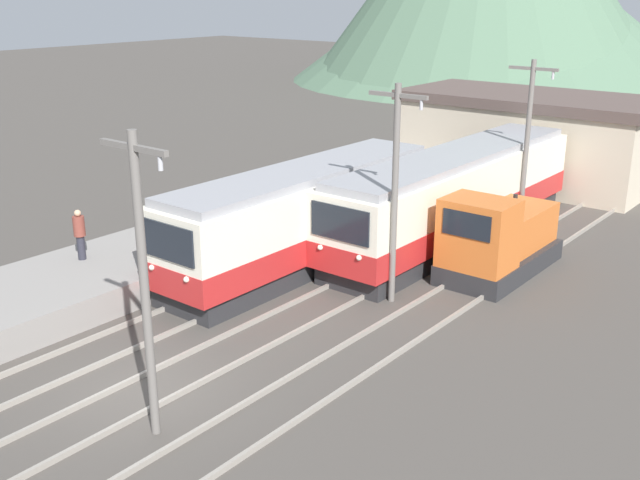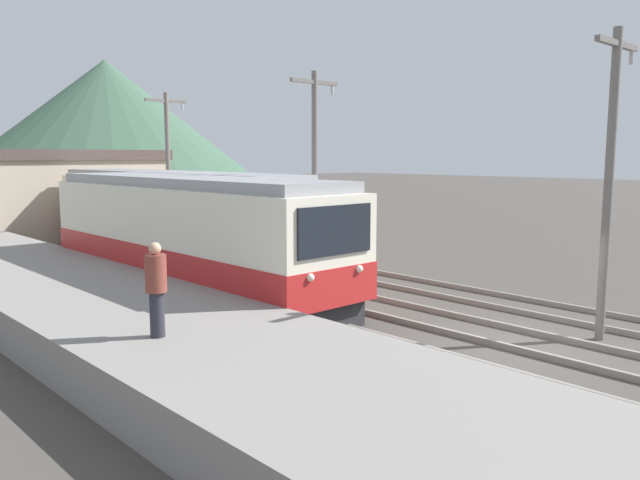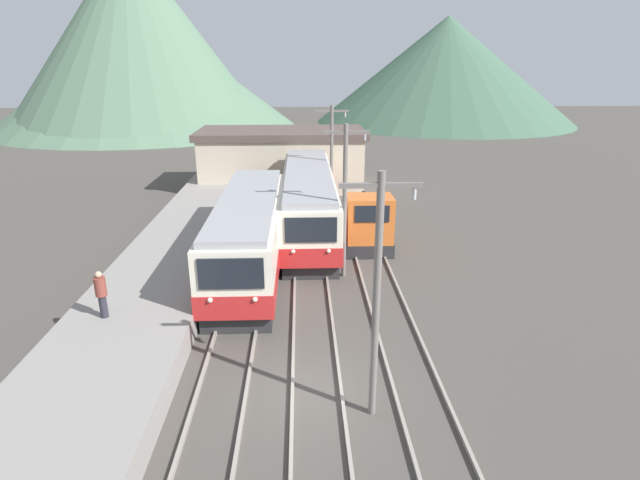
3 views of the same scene
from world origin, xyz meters
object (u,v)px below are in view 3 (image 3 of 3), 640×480
at_px(shunting_locomotive, 365,222).
at_px(catenary_mast_far, 332,157).
at_px(commuter_train_center, 308,203).
at_px(catenary_mast_near, 377,291).
at_px(person_on_platform, 101,293).
at_px(catenary_mast_mid, 345,196).
at_px(commuter_train_left, 249,237).

bearing_deg(shunting_locomotive, catenary_mast_far, 105.92).
xyz_separation_m(commuter_train_center, shunting_locomotive, (3.00, -2.39, -0.43)).
relative_size(commuter_train_center, catenary_mast_near, 2.19).
distance_m(catenary_mast_far, person_on_platform, 17.32).
bearing_deg(catenary_mast_near, catenary_mast_far, 90.00).
relative_size(catenary_mast_mid, catenary_mast_far, 1.00).
distance_m(commuter_train_left, person_on_platform, 7.61).
distance_m(catenary_mast_mid, person_on_platform, 10.40).
relative_size(commuter_train_center, catenary_mast_far, 2.19).
distance_m(commuter_train_left, catenary_mast_mid, 4.87).
bearing_deg(commuter_train_left, catenary_mast_mid, -11.27).
xyz_separation_m(commuter_train_left, catenary_mast_far, (4.31, 8.65, 2.09)).
bearing_deg(shunting_locomotive, catenary_mast_mid, -109.23).
height_order(catenary_mast_mid, person_on_platform, catenary_mast_mid).
bearing_deg(catenary_mast_far, shunting_locomotive, -74.08).
relative_size(shunting_locomotive, catenary_mast_far, 0.79).
distance_m(shunting_locomotive, catenary_mast_near, 14.09).
xyz_separation_m(commuter_train_left, catenary_mast_near, (4.31, -10.37, 2.09)).
xyz_separation_m(catenary_mast_mid, catenary_mast_far, (0.00, 9.51, 0.00)).
bearing_deg(catenary_mast_far, commuter_train_left, -116.48).
height_order(catenary_mast_near, catenary_mast_far, same).
distance_m(commuter_train_center, catenary_mast_near, 16.38).
bearing_deg(catenary_mast_near, person_on_platform, 154.43).
bearing_deg(shunting_locomotive, catenary_mast_near, -96.18).
bearing_deg(catenary_mast_far, person_on_platform, -120.47).
xyz_separation_m(catenary_mast_mid, person_on_platform, (-8.73, -5.33, -1.88)).
distance_m(commuter_train_left, shunting_locomotive, 6.75).
bearing_deg(commuter_train_left, catenary_mast_near, -67.43).
relative_size(shunting_locomotive, person_on_platform, 3.16).
bearing_deg(catenary_mast_far, catenary_mast_near, -90.00).
distance_m(shunting_locomotive, person_on_platform, 14.04).
bearing_deg(catenary_mast_mid, catenary_mast_near, -90.00).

